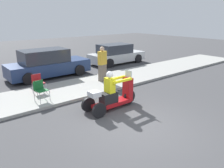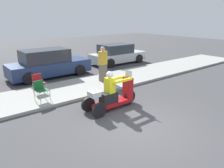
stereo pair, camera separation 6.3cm
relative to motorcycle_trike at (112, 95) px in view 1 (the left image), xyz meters
name	(u,v)px [view 1 (the left image)]	position (x,y,z in m)	size (l,w,h in m)	color
ground_plane	(139,127)	(-0.26, -1.68, -0.54)	(60.00, 60.00, 0.00)	#424244
sidewalk_strip	(70,90)	(-0.26, 2.92, -0.48)	(28.00, 2.80, 0.12)	#9E9E99
motorcycle_trike	(112,95)	(0.00, 0.00, 0.00)	(2.32, 0.80, 1.51)	black
spectator_near_curb	(102,65)	(1.76, 3.01, 0.46)	(0.47, 0.33, 1.82)	#726656
folding_chair_set_back	(38,81)	(-1.62, 3.36, 0.09)	(0.50, 0.50, 0.82)	#A5A8AD
folding_chair_curbside	(40,89)	(-1.93, 2.28, 0.09)	(0.53, 0.53, 0.82)	#A5A8AD
parked_car_lot_right	(47,64)	(0.00, 6.03, 0.22)	(4.69, 1.98, 1.63)	navy
parked_car_lot_center	(116,54)	(5.61, 6.49, 0.15)	(4.30, 1.97, 1.46)	silver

